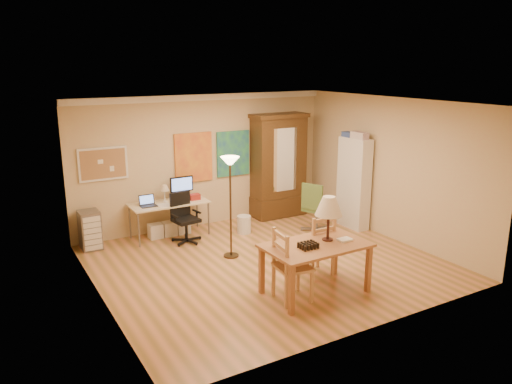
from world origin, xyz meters
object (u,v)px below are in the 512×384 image
computer_desk (170,215)px  bookshelf (354,183)px  dining_table (321,233)px  armoire (278,172)px  office_chair_green (316,219)px  office_chair_black (185,229)px

computer_desk → bookshelf: bearing=-21.3°
dining_table → computer_desk: (-1.04, 3.43, -0.49)m
dining_table → armoire: 3.83m
dining_table → computer_desk: 3.62m
office_chair_green → dining_table: bearing=-125.6°
dining_table → armoire: bearing=66.8°
office_chair_green → armoire: armoire is taller
armoire → office_chair_green: bearing=-87.6°
office_chair_green → bookshelf: (0.85, -0.11, 0.65)m
bookshelf → dining_table: bearing=-139.3°
armoire → bookshelf: size_ratio=1.22×
computer_desk → office_chair_black: size_ratio=1.58×
office_chair_green → bookshelf: 1.08m
computer_desk → armoire: 2.62m
dining_table → office_chair_black: 3.17m
dining_table → computer_desk: bearing=106.9°
armoire → bookshelf: bearing=-57.7°
office_chair_black → dining_table: bearing=-72.7°
armoire → bookshelf: (0.91, -1.44, -0.06)m
armoire → bookshelf: armoire is taller
dining_table → armoire: size_ratio=0.68×
armoire → office_chair_black: bearing=-167.1°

